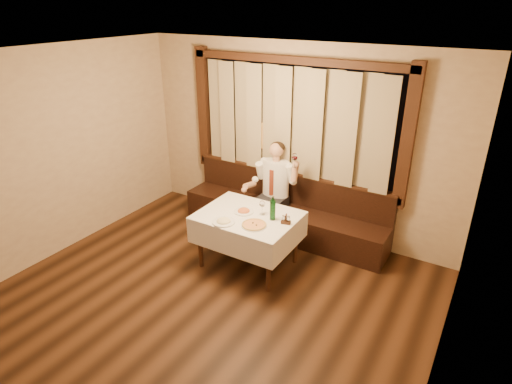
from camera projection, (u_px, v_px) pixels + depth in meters
The scene contains 10 objects.
room at pixel (212, 180), 4.66m from camera, with size 5.01×6.01×2.81m.
banquette at pixel (284, 214), 6.51m from camera, with size 3.20×0.61×0.94m.
dining_table at pixel (248, 222), 5.57m from camera, with size 1.27×0.97×0.76m.
pizza at pixel (254, 225), 5.25m from camera, with size 0.32×0.32×0.03m.
pasta_red at pixel (244, 210), 5.58m from camera, with size 0.26×0.26×0.09m.
pasta_cream at pixel (224, 220), 5.32m from camera, with size 0.29×0.29×0.10m.
green_bottle at pixel (273, 209), 5.35m from camera, with size 0.07×0.07×0.33m.
table_wine_glass at pixel (262, 204), 5.47m from camera, with size 0.07×0.07×0.20m.
cruet_caddy at pixel (286, 220), 5.29m from camera, with size 0.13×0.08×0.13m.
seated_man at pixel (274, 183), 6.29m from camera, with size 0.79×0.59×1.43m.
Camera 1 is at (2.62, -2.46, 3.31)m, focal length 30.00 mm.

